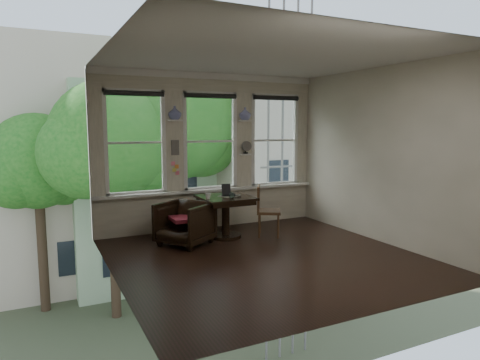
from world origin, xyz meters
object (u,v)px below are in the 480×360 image
mug (208,196)px  laptop (231,196)px  table (226,217)px  side_chair_right (269,211)px  armchair_left (185,223)px

mug → laptop: bearing=1.9°
laptop → mug: 0.45m
table → mug: size_ratio=8.55×
side_chair_right → laptop: side_chair_right is taller
armchair_left → table: bearing=64.4°
armchair_left → side_chair_right: (1.57, -0.11, 0.09)m
laptop → mug: bearing=-150.9°
table → armchair_left: bearing=-171.2°
side_chair_right → mug: size_ratio=8.74×
table → side_chair_right: side_chair_right is taller
armchair_left → mug: 0.62m
armchair_left → side_chair_right: bearing=51.6°
armchair_left → laptop: laptop is taller
table → mug: bearing=-167.1°
side_chair_right → mug: side_chair_right is taller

